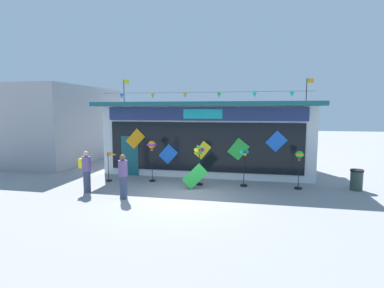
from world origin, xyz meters
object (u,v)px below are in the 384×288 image
wind_spinner_left (152,148)px  person_near_camera (86,171)px  person_mid_plaza (123,176)px  display_kite_on_ground (195,176)px  wind_spinner_center_left (199,157)px  wind_spinner_center_right (244,161)px  wind_spinner_right (299,159)px  trash_bin (357,180)px  kite_shop_building (209,136)px  wind_spinner_far_left (111,160)px

wind_spinner_left → person_near_camera: (-1.97, -2.32, -0.68)m
person_mid_plaza → display_kite_on_ground: bearing=159.6°
wind_spinner_center_left → wind_spinner_center_right: wind_spinner_center_left is taller
wind_spinner_center_left → wind_spinner_right: (4.20, 0.19, -0.01)m
wind_spinner_center_right → person_near_camera: wind_spinner_center_right is taller
wind_spinner_left → trash_bin: 8.88m
kite_shop_building → wind_spinner_center_left: size_ratio=6.01×
wind_spinner_right → trash_bin: size_ratio=1.88×
kite_shop_building → wind_spinner_left: (-2.19, -3.14, -0.30)m
wind_spinner_left → person_mid_plaza: bearing=-92.7°
kite_shop_building → person_mid_plaza: bearing=-111.2°
wind_spinner_center_left → person_near_camera: wind_spinner_center_left is taller
person_near_camera → person_mid_plaza: bearing=-105.9°
wind_spinner_center_left → trash_bin: (6.54, 0.50, -0.83)m
kite_shop_building → trash_bin: kite_shop_building is taller
person_near_camera → trash_bin: 11.09m
wind_spinner_right → person_mid_plaza: person_mid_plaza is taller
kite_shop_building → wind_spinner_right: size_ratio=6.63×
wind_spinner_left → person_near_camera: bearing=-130.3°
kite_shop_building → person_mid_plaza: 6.51m
wind_spinner_center_left → wind_spinner_right: 4.21m
wind_spinner_center_right → wind_spinner_right: wind_spinner_center_right is taller
wind_spinner_right → kite_shop_building: bearing=143.3°
wind_spinner_center_right → person_mid_plaza: wind_spinner_center_right is taller
wind_spinner_far_left → wind_spinner_right: wind_spinner_right is taller
wind_spinner_left → person_mid_plaza: wind_spinner_left is taller
person_near_camera → person_mid_plaza: 1.91m
wind_spinner_far_left → wind_spinner_left: wind_spinner_left is taller
wind_spinner_far_left → person_near_camera: person_near_camera is taller
wind_spinner_right → wind_spinner_center_right: bearing=-179.4°
display_kite_on_ground → wind_spinner_far_left: bearing=172.3°
wind_spinner_far_left → wind_spinner_center_left: wind_spinner_center_left is taller
person_mid_plaza → trash_bin: 9.48m
person_near_camera → display_kite_on_ground: (4.19, 1.39, -0.35)m
wind_spinner_far_left → wind_spinner_left: 1.97m
wind_spinner_right → person_near_camera: bearing=-164.9°
wind_spinner_left → trash_bin: (8.80, 0.26, -1.13)m
wind_spinner_center_right → person_mid_plaza: bearing=-147.3°
wind_spinner_left → trash_bin: size_ratio=2.20×
kite_shop_building → wind_spinner_left: kite_shop_building is taller
kite_shop_building → person_near_camera: 6.94m
wind_spinner_center_right → person_near_camera: 6.58m
wind_spinner_center_right → person_mid_plaza: 5.17m
person_near_camera → trash_bin: person_near_camera is taller
person_mid_plaza → trash_bin: bearing=139.5°
kite_shop_building → wind_spinner_left: 3.84m
wind_spinner_left → person_mid_plaza: size_ratio=1.13×
kite_shop_building → trash_bin: 7.35m
wind_spinner_left → person_mid_plaza: 2.95m
person_near_camera → display_kite_on_ground: size_ratio=1.66×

